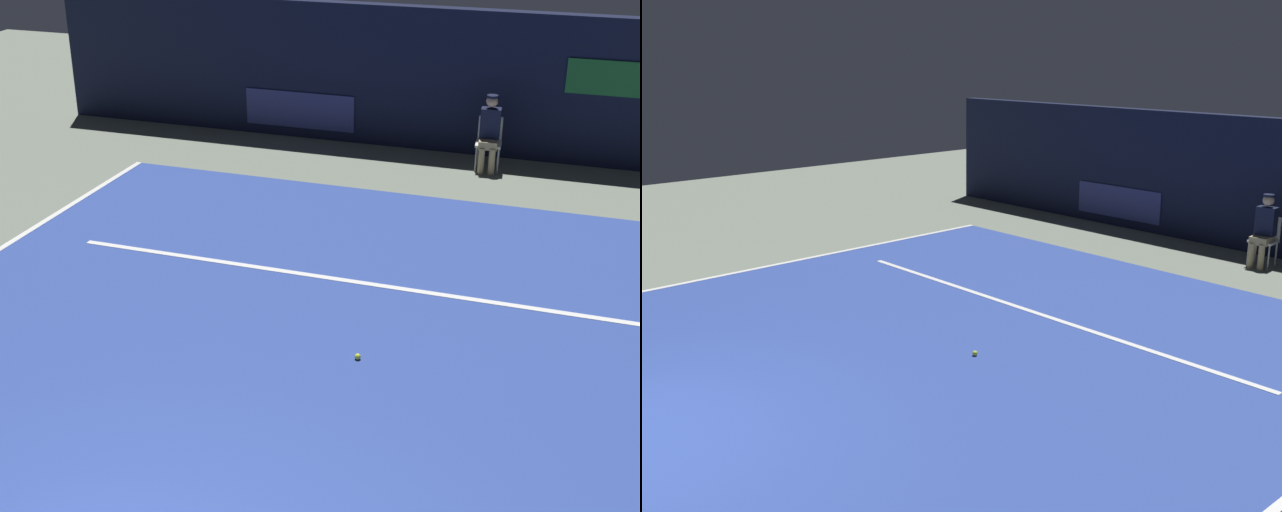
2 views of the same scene
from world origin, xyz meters
The scene contains 7 objects.
ground_plane centered at (0.00, 4.15, 0.00)m, with size 30.49×30.49×0.00m, color gray.
court_surface centered at (0.00, 4.15, 0.01)m, with size 9.94×10.29×0.01m, color #2D479E.
line_sideline_right centered at (-4.92, 4.15, 0.01)m, with size 0.10×10.29×0.01m, color white.
line_service centered at (0.00, 5.95, 0.01)m, with size 7.75×0.10×0.01m, color white.
back_wall centered at (0.00, 11.84, 1.30)m, with size 15.47×0.33×2.60m.
line_judge_on_chair centered at (1.06, 10.95, 0.69)m, with size 0.47×0.55×1.32m.
tennis_ball centered at (0.69, 4.14, 0.05)m, with size 0.07×0.07×0.07m, color #CCE033.
Camera 2 is at (7.41, -2.16, 3.81)m, focal length 43.12 mm.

